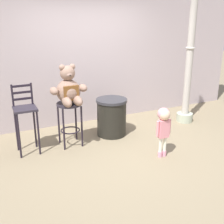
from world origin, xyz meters
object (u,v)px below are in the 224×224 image
(bar_stool_with_teddy, at_px, (70,115))
(child_walking, at_px, (164,122))
(teddy_bear, at_px, (69,90))
(lamppost, at_px, (188,73))
(trash_bin, at_px, (112,117))
(bar_chair_empty, at_px, (25,114))

(bar_stool_with_teddy, bearing_deg, child_walking, -41.50)
(teddy_bear, xyz_separation_m, lamppost, (2.60, 0.12, 0.04))
(child_walking, bearing_deg, teddy_bear, -99.17)
(bar_stool_with_teddy, height_order, teddy_bear, teddy_bear)
(bar_stool_with_teddy, xyz_separation_m, teddy_bear, (0.00, -0.03, 0.46))
(trash_bin, height_order, bar_chair_empty, bar_chair_empty)
(teddy_bear, height_order, lamppost, lamppost)
(bar_stool_with_teddy, bearing_deg, lamppost, 1.95)
(teddy_bear, height_order, bar_chair_empty, teddy_bear)
(lamppost, bearing_deg, child_walking, -139.93)
(bar_stool_with_teddy, distance_m, bar_chair_empty, 0.75)
(trash_bin, xyz_separation_m, lamppost, (1.74, -0.02, 0.71))
(teddy_bear, distance_m, child_walking, 1.66)
(teddy_bear, relative_size, lamppost, 0.25)
(lamppost, xyz_separation_m, bar_chair_empty, (-3.34, -0.06, -0.39))
(teddy_bear, distance_m, bar_chair_empty, 0.82)
(bar_stool_with_teddy, relative_size, trash_bin, 1.09)
(child_walking, xyz_separation_m, lamppost, (1.38, 1.16, 0.46))
(lamppost, bearing_deg, teddy_bear, -177.33)
(trash_bin, bearing_deg, child_walking, -73.03)
(child_walking, xyz_separation_m, bar_chair_empty, (-1.95, 1.11, 0.07))
(lamppost, height_order, bar_chair_empty, lamppost)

